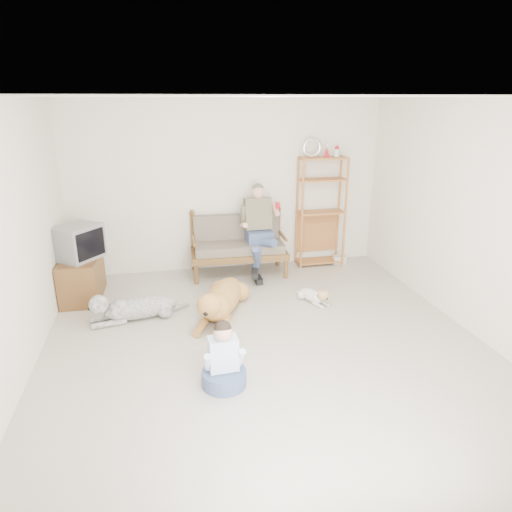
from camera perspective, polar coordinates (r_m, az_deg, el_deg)
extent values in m
plane|color=beige|center=(5.29, 1.37, -11.42)|extent=(5.50, 5.50, 0.00)
plane|color=white|center=(4.55, 1.66, 19.28)|extent=(5.50, 5.50, 0.00)
plane|color=silver|center=(7.38, -3.57, 8.65)|extent=(5.00, 0.00, 5.00)
plane|color=silver|center=(2.40, 17.72, -15.78)|extent=(5.00, 0.00, 5.00)
plane|color=silver|center=(4.84, -28.67, 0.66)|extent=(0.00, 5.50, 5.50)
plane|color=silver|center=(5.85, 26.13, 3.93)|extent=(0.00, 5.50, 5.50)
cube|color=brown|center=(7.26, -2.15, 0.33)|extent=(1.53, 0.76, 0.10)
cube|color=#746759|center=(7.22, -2.16, 1.19)|extent=(1.40, 0.66, 0.13)
cube|color=#746759|center=(7.38, -2.51, 3.49)|extent=(1.38, 0.18, 0.45)
cylinder|color=brown|center=(7.39, -2.61, 5.10)|extent=(1.40, 0.11, 0.05)
cylinder|color=brown|center=(6.97, -7.38, -2.40)|extent=(0.07, 0.07, 0.30)
cylinder|color=brown|center=(7.42, -7.90, 1.60)|extent=(0.07, 0.07, 0.95)
cylinder|color=brown|center=(7.20, 3.79, -1.56)|extent=(0.07, 0.07, 0.30)
cylinder|color=brown|center=(7.64, 2.62, 2.28)|extent=(0.07, 0.07, 0.95)
cube|color=#44537C|center=(7.21, 0.38, 2.48)|extent=(0.39, 0.38, 0.20)
cube|color=#766E53|center=(7.21, 0.21, 5.33)|extent=(0.41, 0.28, 0.52)
sphere|color=tan|center=(7.11, 0.27, 7.98)|extent=(0.21, 0.21, 0.21)
sphere|color=#56514C|center=(7.12, 0.23, 8.32)|extent=(0.19, 0.19, 0.19)
cylinder|color=red|center=(7.03, 2.73, 6.35)|extent=(0.07, 0.07, 0.09)
cube|color=#AF7137|center=(7.50, 8.43, 12.00)|extent=(0.76, 0.31, 0.03)
torus|color=silver|center=(7.41, 7.00, 13.27)|extent=(0.31, 0.05, 0.31)
cone|color=red|center=(7.51, 8.83, 12.72)|extent=(0.10, 0.10, 0.16)
cylinder|color=#AF7137|center=(7.40, 5.79, 5.06)|extent=(0.04, 0.04, 1.80)
cylinder|color=#AF7137|center=(7.67, 5.13, 5.58)|extent=(0.04, 0.04, 1.80)
cylinder|color=#AF7137|center=(7.66, 11.10, 5.28)|extent=(0.04, 0.04, 1.80)
cylinder|color=#AF7137|center=(7.92, 10.28, 5.78)|extent=(0.04, 0.04, 1.80)
cube|color=white|center=(7.96, 10.35, -0.41)|extent=(0.22, 0.17, 0.13)
cube|color=brown|center=(6.86, -20.91, -2.56)|extent=(0.53, 0.92, 0.60)
cube|color=brown|center=(6.71, -23.19, -3.36)|extent=(0.03, 0.40, 0.50)
cube|color=brown|center=(7.11, -22.58, -2.03)|extent=(0.03, 0.40, 0.50)
cube|color=slate|center=(6.66, -21.32, 1.63)|extent=(0.70, 0.72, 0.47)
cube|color=black|center=(6.50, -19.97, 1.38)|extent=(0.31, 0.39, 0.37)
cube|color=silver|center=(7.55, -12.80, 0.20)|extent=(0.12, 0.02, 0.08)
ellipsoid|color=#AE7B3C|center=(6.08, -4.11, -5.23)|extent=(0.84, 1.23, 0.37)
sphere|color=#AE7B3C|center=(5.77, -5.02, -6.41)|extent=(0.37, 0.37, 0.37)
sphere|color=#AE7B3C|center=(5.45, -5.91, -6.19)|extent=(0.29, 0.29, 0.29)
ellipsoid|color=#AE7B3C|center=(5.35, -6.30, -7.05)|extent=(0.20, 0.24, 0.11)
cylinder|color=#AE7B3C|center=(6.64, -2.78, -4.07)|extent=(0.09, 0.47, 0.06)
ellipsoid|color=#AE7B3C|center=(5.50, -6.83, -5.97)|extent=(0.10, 0.11, 0.14)
ellipsoid|color=#AE7B3C|center=(5.45, -4.80, -6.16)|extent=(0.10, 0.11, 0.14)
ellipsoid|color=white|center=(6.08, -14.13, -6.30)|extent=(0.97, 0.49, 0.28)
sphere|color=white|center=(6.04, -16.75, -6.51)|extent=(0.28, 0.28, 0.28)
sphere|color=white|center=(5.98, -19.07, -5.77)|extent=(0.24, 0.24, 0.24)
ellipsoid|color=white|center=(5.98, -20.07, -6.12)|extent=(0.19, 0.14, 0.09)
cylinder|color=white|center=(6.18, -9.82, -6.36)|extent=(0.34, 0.23, 0.04)
ellipsoid|color=white|center=(6.05, -18.91, -5.43)|extent=(0.08, 0.07, 0.12)
ellipsoid|color=white|center=(5.90, -18.76, -6.06)|extent=(0.08, 0.07, 0.12)
ellipsoid|color=silver|center=(6.43, 6.96, -4.90)|extent=(0.34, 0.47, 0.17)
sphere|color=silver|center=(6.34, 7.73, -5.19)|extent=(0.17, 0.17, 0.17)
sphere|color=tan|center=(6.24, 8.43, -4.90)|extent=(0.15, 0.15, 0.15)
ellipsoid|color=tan|center=(6.20, 8.86, -5.23)|extent=(0.10, 0.13, 0.06)
cylinder|color=silver|center=(6.60, 5.70, -4.69)|extent=(0.14, 0.14, 0.03)
cone|color=tan|center=(6.20, 7.99, -4.59)|extent=(0.05, 0.05, 0.05)
cone|color=tan|center=(6.27, 8.71, -4.35)|extent=(0.05, 0.05, 0.05)
torus|color=red|center=(6.26, 8.29, -4.93)|extent=(0.14, 0.14, 0.02)
cylinder|color=#44537C|center=(4.66, -4.01, -14.93)|extent=(0.44, 0.44, 0.16)
cube|color=#D0E2F9|center=(4.54, -4.12, -12.06)|extent=(0.29, 0.20, 0.34)
sphere|color=tan|center=(4.40, -4.16, -9.50)|extent=(0.18, 0.18, 0.18)
sphere|color=black|center=(4.39, -4.19, -9.09)|extent=(0.17, 0.17, 0.17)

